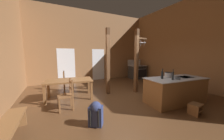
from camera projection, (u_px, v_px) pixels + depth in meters
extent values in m
cube|color=brown|center=(126.00, 101.00, 4.50)|extent=(8.20, 8.79, 0.10)
cube|color=#93663F|center=(92.00, 47.00, 7.81)|extent=(8.20, 0.14, 4.44)
cube|color=#93663F|center=(191.00, 44.00, 5.89)|extent=(0.14, 8.79, 4.44)
cube|color=white|center=(66.00, 66.00, 7.16)|extent=(1.00, 0.01, 2.05)
cube|color=white|center=(98.00, 65.00, 8.07)|extent=(0.84, 0.01, 2.05)
cube|color=brown|center=(175.00, 90.00, 4.23)|extent=(2.17, 1.07, 0.86)
cube|color=#A8AAB2|center=(176.00, 78.00, 4.18)|extent=(2.23, 1.14, 0.02)
cube|color=black|center=(185.00, 77.00, 4.35)|extent=(0.55, 0.44, 0.00)
cube|color=black|center=(165.00, 97.00, 4.68)|extent=(1.99, 0.20, 0.10)
cube|color=#292929|center=(137.00, 72.00, 8.52)|extent=(1.12, 0.80, 0.90)
cube|color=black|center=(141.00, 73.00, 8.19)|extent=(0.93, 0.04, 0.52)
cylinder|color=#A8AAB2|center=(141.00, 69.00, 8.13)|extent=(0.83, 0.05, 0.02)
cube|color=#A8AAB2|center=(137.00, 66.00, 8.46)|extent=(1.17, 0.84, 0.03)
cube|color=#A8AAB2|center=(134.00, 62.00, 8.75)|extent=(1.14, 0.08, 0.40)
cylinder|color=black|center=(142.00, 65.00, 8.44)|extent=(0.21, 0.21, 0.01)
cylinder|color=black|center=(136.00, 66.00, 8.21)|extent=(0.21, 0.21, 0.01)
cylinder|color=black|center=(139.00, 65.00, 8.71)|extent=(0.21, 0.21, 0.01)
cylinder|color=black|center=(133.00, 65.00, 8.47)|extent=(0.21, 0.21, 0.01)
cylinder|color=black|center=(145.00, 67.00, 8.28)|extent=(0.04, 0.03, 0.04)
cylinder|color=black|center=(142.00, 67.00, 8.18)|extent=(0.04, 0.03, 0.04)
cylinder|color=black|center=(140.00, 68.00, 8.07)|extent=(0.04, 0.03, 0.04)
cylinder|color=black|center=(138.00, 68.00, 7.97)|extent=(0.04, 0.03, 0.04)
cube|color=brown|center=(136.00, 61.00, 5.27)|extent=(0.16, 0.16, 2.79)
cube|color=brown|center=(141.00, 38.00, 5.28)|extent=(0.65, 0.16, 0.06)
cylinder|color=#A8AAB2|center=(141.00, 40.00, 5.28)|extent=(0.01, 0.01, 0.17)
cylinder|color=#A8AAB2|center=(141.00, 43.00, 5.29)|extent=(0.19, 0.19, 0.04)
cylinder|color=#A8AAB2|center=(141.00, 44.00, 5.30)|extent=(0.02, 0.02, 0.14)
cylinder|color=#A8AAB2|center=(144.00, 40.00, 5.40)|extent=(0.01, 0.01, 0.15)
cylinder|color=#A8AAB2|center=(144.00, 43.00, 5.42)|extent=(0.18, 0.18, 0.04)
cylinder|color=#A8AAB2|center=(144.00, 44.00, 5.43)|extent=(0.02, 0.02, 0.14)
cube|color=brown|center=(108.00, 62.00, 5.06)|extent=(0.14, 0.14, 2.79)
cube|color=brown|center=(196.00, 104.00, 3.39)|extent=(0.39, 0.32, 0.04)
cube|color=brown|center=(193.00, 111.00, 3.33)|extent=(0.07, 0.28, 0.26)
cube|color=brown|center=(198.00, 108.00, 3.50)|extent=(0.07, 0.28, 0.26)
cube|color=brown|center=(195.00, 109.00, 3.41)|extent=(0.35, 0.32, 0.03)
cube|color=brown|center=(69.00, 80.00, 4.57)|extent=(1.81, 1.12, 0.06)
cube|color=brown|center=(49.00, 89.00, 4.73)|extent=(0.09, 0.09, 0.68)
cube|color=brown|center=(89.00, 86.00, 5.23)|extent=(0.09, 0.09, 0.68)
cube|color=brown|center=(44.00, 95.00, 3.99)|extent=(0.09, 0.09, 0.68)
cube|color=brown|center=(92.00, 91.00, 4.50)|extent=(0.09, 0.09, 0.68)
cube|color=brown|center=(69.00, 82.00, 5.45)|extent=(0.48, 0.48, 0.04)
cube|color=brown|center=(73.00, 86.00, 5.72)|extent=(0.05, 0.05, 0.41)
cube|color=brown|center=(73.00, 88.00, 5.37)|extent=(0.05, 0.05, 0.41)
cube|color=brown|center=(64.00, 81.00, 5.55)|extent=(0.05, 0.05, 0.95)
cube|color=brown|center=(64.00, 83.00, 5.20)|extent=(0.05, 0.05, 0.95)
cube|color=brown|center=(64.00, 74.00, 5.33)|extent=(0.08, 0.38, 0.07)
cube|color=brown|center=(64.00, 78.00, 5.35)|extent=(0.08, 0.38, 0.07)
cube|color=brown|center=(65.00, 96.00, 3.68)|extent=(0.46, 0.46, 0.04)
cube|color=brown|center=(60.00, 106.00, 3.45)|extent=(0.05, 0.05, 0.41)
cube|color=brown|center=(58.00, 102.00, 3.78)|extent=(0.05, 0.05, 0.41)
cube|color=brown|center=(73.00, 95.00, 3.60)|extent=(0.05, 0.05, 0.95)
cube|color=brown|center=(70.00, 92.00, 3.93)|extent=(0.05, 0.05, 0.95)
cube|color=brown|center=(71.00, 82.00, 3.72)|extent=(0.05, 0.38, 0.07)
cube|color=brown|center=(71.00, 88.00, 3.74)|extent=(0.05, 0.38, 0.07)
cube|color=brown|center=(7.00, 124.00, 2.19)|extent=(0.40, 1.45, 0.04)
cube|color=brown|center=(18.00, 118.00, 2.81)|extent=(0.31, 0.07, 0.40)
cube|color=brown|center=(9.00, 139.00, 2.23)|extent=(0.10, 1.24, 0.06)
cube|color=navy|center=(96.00, 116.00, 2.84)|extent=(0.39, 0.36, 0.48)
cube|color=navy|center=(97.00, 116.00, 2.98)|extent=(0.22, 0.18, 0.17)
cylinder|color=black|center=(90.00, 118.00, 2.73)|extent=(0.06, 0.06, 0.38)
cylinder|color=black|center=(98.00, 119.00, 2.71)|extent=(0.06, 0.06, 0.38)
sphere|color=navy|center=(96.00, 107.00, 2.82)|extent=(0.38, 0.38, 0.27)
cylinder|color=#A8AAB2|center=(168.00, 75.00, 4.27)|extent=(0.25, 0.25, 0.18)
cylinder|color=black|center=(168.00, 72.00, 4.26)|extent=(0.26, 0.26, 0.01)
cylinder|color=#A8AAB2|center=(166.00, 74.00, 4.20)|extent=(0.05, 0.02, 0.02)
cylinder|color=#A8AAB2|center=(171.00, 73.00, 4.33)|extent=(0.05, 0.02, 0.02)
cylinder|color=slate|center=(177.00, 78.00, 3.97)|extent=(0.20, 0.20, 0.07)
cylinder|color=black|center=(177.00, 77.00, 3.96)|extent=(0.16, 0.16, 0.00)
cylinder|color=#1E2328|center=(173.00, 76.00, 3.84)|extent=(0.06, 0.06, 0.26)
cylinder|color=#1E2328|center=(173.00, 71.00, 3.82)|extent=(0.02, 0.02, 0.09)
cylinder|color=#1E2328|center=(162.00, 75.00, 4.02)|extent=(0.08, 0.08, 0.25)
cylinder|color=#1E2328|center=(162.00, 70.00, 3.99)|extent=(0.03, 0.03, 0.09)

